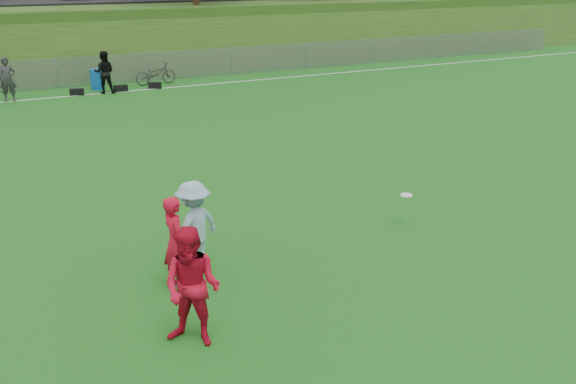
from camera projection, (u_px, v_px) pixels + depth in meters
ground at (262, 283)px, 10.51m from camera, size 120.00×120.00×0.00m
sideline_far at (67, 96)px, 25.52m from camera, size 60.00×0.10×0.01m
fence at (56, 73)px, 26.97m from camera, size 58.00×0.06×1.30m
berm at (22, 30)px, 35.86m from camera, size 120.00×18.00×3.00m
parking_lot at (14, 0)px, 37.02m from camera, size 120.00×12.00×0.10m
gear_bags at (86, 91)px, 25.91m from camera, size 7.30×0.51×0.26m
player_red_left at (176, 243)px, 10.12m from camera, size 0.41×0.59×1.56m
player_red_center at (192, 288)px, 8.58m from camera, size 1.04×1.04×1.70m
player_blue at (194, 227)px, 10.70m from camera, size 1.18×0.97×1.60m
frisbee at (406, 195)px, 12.65m from camera, size 0.24×0.24×0.02m
recycling_bin at (97, 79)px, 26.85m from camera, size 0.72×0.72×0.84m
bicycle at (156, 74)px, 27.94m from camera, size 1.85×0.77×0.95m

